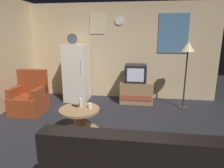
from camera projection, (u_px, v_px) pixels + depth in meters
name	position (u px, v px, depth m)	size (l,w,h in m)	color
ground_plane	(104.00, 138.00, 3.48)	(12.00, 12.00, 0.00)	#232328
wall_with_art	(120.00, 51.00, 5.51)	(5.20, 0.12, 2.56)	#D1B284
fridge	(77.00, 73.00, 5.34)	(0.60, 0.62, 1.77)	silver
tv_stand	(137.00, 92.00, 5.25)	(0.84, 0.53, 0.56)	#9E754C
crt_tv	(136.00, 73.00, 5.13)	(0.54, 0.51, 0.44)	black
standing_lamp	(188.00, 52.00, 4.57)	(0.32, 0.32, 1.59)	#332D28
coffee_table	(80.00, 121.00, 3.61)	(0.72, 0.72, 0.47)	#9E754C
wine_glass	(81.00, 103.00, 3.65)	(0.05, 0.05, 0.15)	silver
mug_ceramic_white	(90.00, 106.00, 3.58)	(0.08, 0.08, 0.09)	silver
remote_control	(75.00, 106.00, 3.67)	(0.15, 0.04, 0.02)	black
armchair	(30.00, 98.00, 4.59)	(0.68, 0.68, 0.96)	maroon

